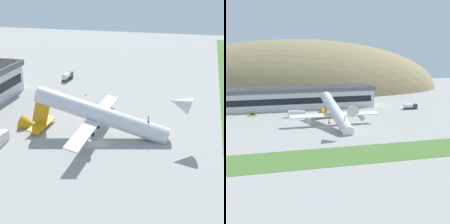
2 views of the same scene
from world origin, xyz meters
TOP-DOWN VIEW (x-y plane):
  - ground_plane at (0.00, 0.00)m, footprint 371.30×371.30m
  - cargo_airplane at (5.54, 1.49)m, footprint 39.77×48.87m
  - box_truck at (55.05, 29.08)m, footprint 7.46×2.53m
  - traffic_cone_0 at (10.36, 21.64)m, footprint 0.52×0.52m
  - traffic_cone_1 at (37.17, 15.39)m, footprint 0.52×0.52m

SIDE VIEW (x-z plane):
  - ground_plane at x=0.00m, z-range 0.00..0.00m
  - traffic_cone_0 at x=10.36m, z-range -0.01..0.57m
  - traffic_cone_1 at x=37.17m, z-range -0.01..0.57m
  - box_truck at x=55.05m, z-range -0.07..3.20m
  - cargo_airplane at x=5.54m, z-range -2.64..13.78m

